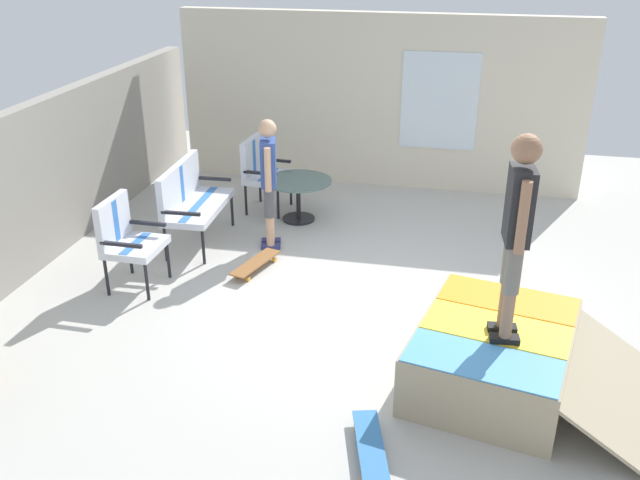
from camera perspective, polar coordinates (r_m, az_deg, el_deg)
The scene contains 12 objects.
ground_plane at distance 7.42m, azimuth 4.30°, elevation -5.68°, with size 12.00×12.00×0.10m, color beige.
back_wall_cinderblock at distance 8.44m, azimuth -23.47°, elevation 3.43°, with size 9.00×0.20×1.85m.
house_facade at distance 10.53m, azimuth 4.89°, elevation 11.28°, with size 0.23×6.00×2.55m.
skate_ramp at distance 6.27m, azimuth 14.34°, elevation -9.19°, with size 2.00×2.28×0.56m.
patio_bench at distance 8.73m, azimuth -10.67°, elevation 3.56°, with size 1.27×0.59×1.02m.
patio_chair_near_house at distance 9.66m, azimuth -4.93°, elevation 5.95°, with size 0.66×0.60×1.02m.
patio_chair_by_wall at distance 7.79m, azimuth -15.76°, elevation 0.41°, with size 0.63×0.56×1.02m.
patio_table at distance 9.32m, azimuth -1.80°, elevation 3.98°, with size 0.90×0.90×0.57m.
person_watching at distance 8.37m, azimuth -4.24°, elevation 5.34°, with size 0.47×0.30×1.61m.
person_skater at distance 5.56m, azimuth 15.91°, elevation 1.28°, with size 0.48×0.26×1.73m.
skateboard_by_bench at distance 8.10m, azimuth -5.32°, elevation -1.92°, with size 0.82×0.42×0.10m.
skateboard_spare at distance 5.48m, azimuth 4.16°, elevation -16.52°, with size 0.82×0.40×0.10m.
Camera 1 is at (-6.37, -0.81, 3.68)m, focal length 38.92 mm.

